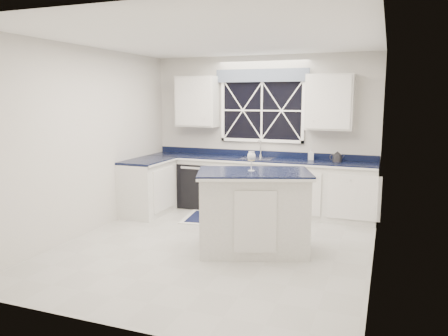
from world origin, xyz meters
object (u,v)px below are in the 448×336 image
at_px(faucet, 260,148).
at_px(kettle, 337,157).
at_px(dishwasher, 199,184).
at_px(wine_glass, 251,157).
at_px(soap_bottle, 311,154).
at_px(island, 254,211).

distance_m(faucet, kettle, 1.34).
xyz_separation_m(faucet, kettle, (1.33, -0.13, -0.08)).
height_order(dishwasher, faucet, faucet).
distance_m(kettle, wine_glass, 2.17).
xyz_separation_m(wine_glass, soap_bottle, (0.41, 2.04, -0.19)).
height_order(dishwasher, soap_bottle, soap_bottle).
bearing_deg(kettle, wine_glass, -104.28).
distance_m(kettle, soap_bottle, 0.44).
distance_m(dishwasher, island, 2.53).
bearing_deg(faucet, island, -76.13).
bearing_deg(island, faucet, 84.11).
distance_m(wine_glass, soap_bottle, 2.09).
xyz_separation_m(faucet, soap_bottle, (0.90, -0.07, -0.07)).
height_order(island, soap_bottle, soap_bottle).
xyz_separation_m(dishwasher, island, (1.63, -1.94, 0.12)).
height_order(island, wine_glass, wine_glass).
relative_size(island, soap_bottle, 8.67).
distance_m(island, kettle, 2.22).
bearing_deg(kettle, soap_bottle, -178.28).
xyz_separation_m(faucet, wine_glass, (0.48, -2.11, 0.13)).
distance_m(dishwasher, soap_bottle, 2.10).
height_order(wine_glass, soap_bottle, wine_glass).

